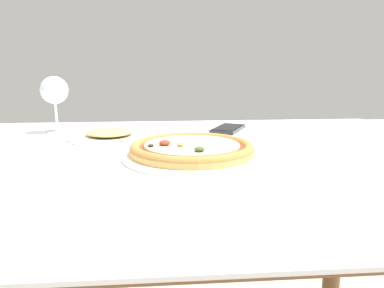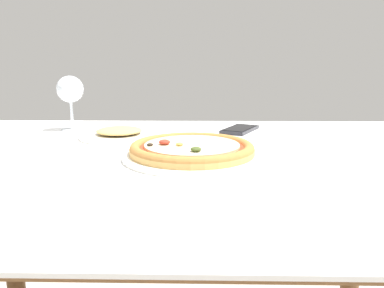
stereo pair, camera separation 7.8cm
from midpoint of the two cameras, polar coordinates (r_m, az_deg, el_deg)
The scene contains 6 objects.
dining_table at distance 0.84m, azimuth -5.97°, elevation -7.00°, with size 1.38×0.95×0.71m.
pizza_plate at distance 0.79m, azimuth -2.86°, elevation -0.97°, with size 0.29×0.29×0.04m.
fork at distance 0.94m, azimuth -26.43°, elevation -0.89°, with size 0.03×0.17×0.00m.
wine_glass_far_left at distance 1.14m, azimuth -22.11°, elevation 7.37°, with size 0.08×0.08×0.16m.
cell_phone at distance 1.11m, azimuth 3.56°, elevation 2.35°, with size 0.13×0.16×0.01m.
side_plate at distance 1.01m, azimuth -14.63°, elevation 1.27°, with size 0.21×0.21×0.03m.
Camera 1 is at (-0.02, -0.80, 0.91)m, focal length 35.00 mm.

